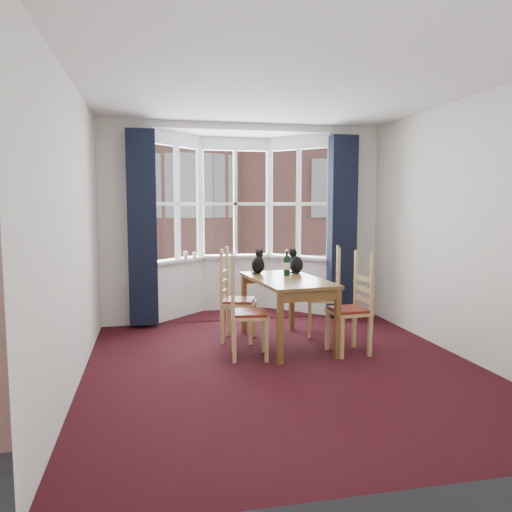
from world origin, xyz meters
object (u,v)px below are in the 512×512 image
object	(u,v)px
wine_bottle	(287,264)
candle_short	(194,255)
cat_left	(258,264)
chair_right_far	(331,299)
chair_right_near	(356,311)
dining_table	(287,287)
candle_tall	(186,255)
chair_left_far	(232,302)
cat_right	(296,263)
chair_left_near	(241,315)

from	to	relation	value
wine_bottle	candle_short	bearing A→B (deg)	122.30
cat_left	chair_right_far	bearing A→B (deg)	-12.03
chair_right_near	cat_left	xyz separation A→B (m)	(-0.92, 0.96, 0.45)
dining_table	candle_tall	bearing A→B (deg)	120.94
chair_left_far	cat_left	world-z (taller)	cat_left
wine_bottle	candle_short	distance (m)	1.85
candle_tall	candle_short	distance (m)	0.13
chair_right_near	candle_short	size ratio (longest dim) A/B	10.19
dining_table	chair_right_far	size ratio (longest dim) A/B	1.62
chair_right_near	candle_short	world-z (taller)	candle_short
cat_right	wine_bottle	world-z (taller)	cat_right
chair_right_far	cat_left	size ratio (longest dim) A/B	2.91
chair_left_far	chair_left_near	bearing A→B (deg)	-91.12
wine_bottle	candle_short	size ratio (longest dim) A/B	3.48
cat_left	dining_table	bearing A→B (deg)	-64.94
chair_right_far	wine_bottle	world-z (taller)	wine_bottle
chair_right_far	wine_bottle	xyz separation A→B (m)	(-0.61, -0.08, 0.47)
chair_right_far	dining_table	bearing A→B (deg)	-154.80
dining_table	chair_left_near	distance (m)	0.76
chair_left_near	cat_right	bearing A→B (deg)	43.25
cat_right	candle_short	distance (m)	1.80
candle_tall	candle_short	world-z (taller)	candle_tall
cat_left	candle_short	bearing A→B (deg)	118.19
chair_right_near	chair_right_far	distance (m)	0.76
candle_short	cat_right	bearing A→B (deg)	-49.75
chair_left_near	candle_tall	world-z (taller)	candle_tall
cat_right	chair_left_far	bearing A→B (deg)	-175.73
chair_right_near	cat_left	distance (m)	1.40
chair_left_near	cat_right	size ratio (longest dim) A/B	2.83
cat_left	wine_bottle	bearing A→B (deg)	-42.73
cat_right	candle_tall	distance (m)	1.87
cat_left	candle_short	distance (m)	1.47
chair_left_near	cat_left	bearing A→B (deg)	66.69
dining_table	cat_right	xyz separation A→B (m)	(0.23, 0.42, 0.22)
chair_right_near	wine_bottle	distance (m)	1.03
dining_table	chair_right_far	xyz separation A→B (m)	(0.67, 0.31, -0.23)
candle_tall	candle_short	bearing A→B (deg)	12.91
chair_left_near	candle_short	xyz separation A→B (m)	(-0.31, 2.18, 0.44)
dining_table	chair_left_near	bearing A→B (deg)	-148.51
chair_left_near	candle_tall	distance (m)	2.24
cat_left	chair_left_near	bearing A→B (deg)	-113.31
candle_short	chair_left_far	bearing A→B (deg)	-77.24
cat_left	cat_right	bearing A→B (deg)	-9.98
chair_left_near	dining_table	bearing A→B (deg)	31.49
dining_table	wine_bottle	xyz separation A→B (m)	(0.06, 0.23, 0.24)
candle_short	dining_table	bearing A→B (deg)	-62.67
chair_left_far	candle_tall	world-z (taller)	candle_tall
wine_bottle	chair_right_near	bearing A→B (deg)	-47.61
chair_left_near	cat_left	distance (m)	1.06
chair_left_far	chair_right_near	world-z (taller)	same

